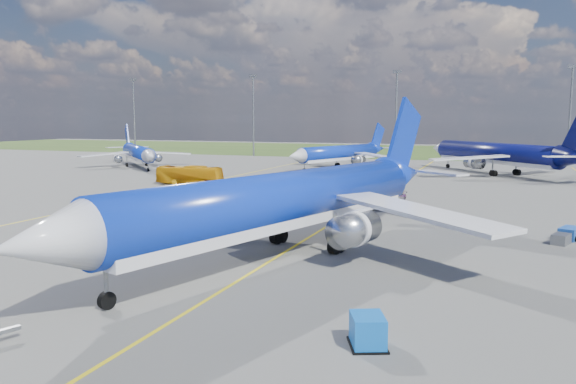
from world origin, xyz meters
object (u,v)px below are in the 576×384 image
(baggage_tug_c, at_px, (311,177))
(bg_jet_n, at_px, (494,174))
(main_airliner, at_px, (283,255))
(service_car_c, at_px, (395,197))
(bg_jet_nnw, at_px, (339,168))
(service_car_b, at_px, (381,204))
(bg_jet_nw, at_px, (139,167))
(apron_bus, at_px, (190,175))
(uld_container, at_px, (368,331))
(service_car_a, at_px, (241,185))
(baggage_tug_w, at_px, (567,235))

(baggage_tug_c, bearing_deg, bg_jet_n, 35.08)
(main_airliner, xyz_separation_m, service_car_c, (2.94, 31.77, 0.56))
(bg_jet_nnw, distance_m, service_car_b, 54.76)
(bg_jet_nw, relative_size, apron_bus, 3.14)
(bg_jet_n, xyz_separation_m, service_car_b, (-11.69, -48.84, 0.64))
(uld_container, xyz_separation_m, service_car_a, (-30.28, 49.69, -0.05))
(bg_jet_n, relative_size, apron_bus, 3.97)
(bg_jet_n, relative_size, baggage_tug_w, 8.89)
(main_airliner, bearing_deg, apron_bus, 145.99)
(apron_bus, bearing_deg, service_car_a, -109.55)
(main_airliner, distance_m, baggage_tug_c, 53.05)
(bg_jet_nnw, relative_size, bg_jet_n, 0.82)
(service_car_a, bearing_deg, service_car_c, -36.30)
(apron_bus, bearing_deg, bg_jet_nw, 45.57)
(bg_jet_nw, distance_m, uld_container, 103.37)
(bg_jet_nnw, bearing_deg, baggage_tug_w, -38.87)
(bg_jet_n, bearing_deg, bg_jet_nw, -32.73)
(bg_jet_n, distance_m, service_car_b, 50.22)
(uld_container, relative_size, baggage_tug_c, 0.35)
(bg_jet_nnw, xyz_separation_m, service_car_b, (19.39, -51.20, 0.64))
(bg_jet_nw, relative_size, bg_jet_nnw, 0.97)
(bg_jet_nw, xyz_separation_m, apron_bus, (27.42, -24.65, 1.52))
(uld_container, height_order, service_car_c, uld_container)
(bg_jet_nw, relative_size, service_car_a, 8.46)
(bg_jet_nnw, relative_size, service_car_a, 8.73)
(service_car_a, distance_m, baggage_tug_c, 16.97)
(baggage_tug_w, bearing_deg, service_car_c, 155.10)
(service_car_a, xyz_separation_m, baggage_tug_c, (5.46, 16.06, -0.14))
(bg_jet_nnw, relative_size, apron_bus, 3.24)
(uld_container, distance_m, baggage_tug_c, 70.28)
(bg_jet_nnw, height_order, service_car_c, bg_jet_nnw)
(bg_jet_nw, relative_size, baggage_tug_w, 7.03)
(bg_jet_nw, bearing_deg, bg_jet_nnw, -27.81)
(uld_container, xyz_separation_m, baggage_tug_c, (-24.82, 65.75, -0.19))
(bg_jet_n, relative_size, uld_container, 23.47)
(bg_jet_nw, relative_size, baggage_tug_c, 6.49)
(service_car_b, xyz_separation_m, baggage_tug_c, (-17.46, 26.39, -0.09))
(bg_jet_nnw, relative_size, service_car_c, 9.10)
(bg_jet_nnw, height_order, baggage_tug_w, bg_jet_nnw)
(baggage_tug_w, bearing_deg, service_car_b, 169.33)
(service_car_b, bearing_deg, main_airliner, 163.59)
(service_car_a, distance_m, service_car_b, 25.14)
(bg_jet_nw, distance_m, baggage_tug_w, 93.37)
(bg_jet_nw, bearing_deg, service_car_a, -81.44)
(baggage_tug_c, bearing_deg, bg_jet_nw, 162.25)
(bg_jet_nw, relative_size, service_car_c, 8.83)
(bg_jet_nnw, bearing_deg, apron_bus, -90.64)
(uld_container, distance_m, apron_bus, 66.89)
(bg_jet_nnw, height_order, uld_container, bg_jet_nnw)
(main_airliner, bearing_deg, uld_container, -38.93)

